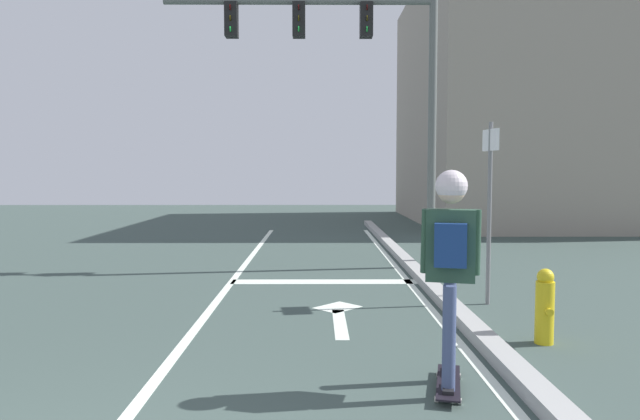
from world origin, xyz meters
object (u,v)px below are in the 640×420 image
(skateboard, at_px, (448,383))
(traffic_signal_mast, at_px, (353,60))
(street_sign_post, at_px, (490,187))
(fire_hydrant, at_px, (545,306))
(skater, at_px, (451,246))

(skateboard, relative_size, traffic_signal_mast, 0.16)
(street_sign_post, relative_size, fire_hydrant, 3.11)
(skater, distance_m, traffic_signal_mast, 6.95)
(skater, bearing_deg, fire_hydrant, 44.73)
(skateboard, xyz_separation_m, skater, (-0.00, -0.01, 1.19))
(skateboard, relative_size, street_sign_post, 0.34)
(skateboard, distance_m, street_sign_post, 3.79)
(skater, relative_size, traffic_signal_mast, 0.33)
(skateboard, relative_size, fire_hydrant, 1.06)
(street_sign_post, bearing_deg, traffic_signal_mast, 118.53)
(street_sign_post, xyz_separation_m, fire_hydrant, (0.06, -1.86, -1.25))
(street_sign_post, bearing_deg, fire_hydrant, -88.10)
(skateboard, distance_m, skater, 1.19)
(skater, bearing_deg, street_sign_post, 68.01)
(traffic_signal_mast, bearing_deg, fire_hydrant, -70.48)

